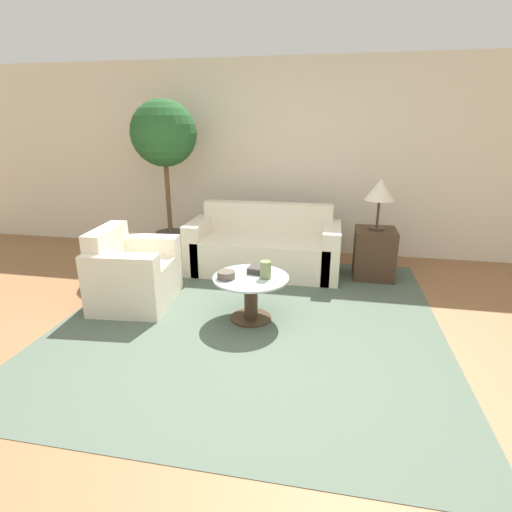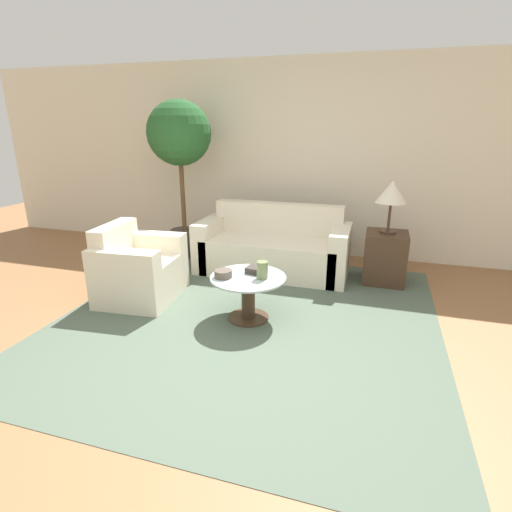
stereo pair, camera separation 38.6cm
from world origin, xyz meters
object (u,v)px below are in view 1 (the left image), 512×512
at_px(sofa_main, 265,249).
at_px(armchair, 131,276).
at_px(coffee_table, 251,292).
at_px(potted_plant, 165,145).
at_px(book_stack, 258,270).
at_px(table_lamp, 380,191).
at_px(bowl, 226,275).
at_px(vase, 266,270).

distance_m(sofa_main, armchair, 1.69).
distance_m(coffee_table, potted_plant, 2.48).
bearing_deg(coffee_table, book_stack, 67.66).
bearing_deg(armchair, potted_plant, 1.33).
distance_m(table_lamp, book_stack, 1.82).
height_order(coffee_table, bowl, bowl).
xyz_separation_m(table_lamp, bowl, (-1.44, -1.45, -0.58)).
relative_size(potted_plant, book_stack, 10.62).
height_order(coffee_table, potted_plant, potted_plant).
bearing_deg(bowl, sofa_main, 85.70).
relative_size(vase, bowl, 0.99).
distance_m(vase, book_stack, 0.16).
bearing_deg(armchair, book_stack, -96.32).
relative_size(bowl, book_stack, 0.84).
relative_size(vase, book_stack, 0.83).
distance_m(table_lamp, vase, 1.83).
bearing_deg(armchair, table_lamp, -69.02).
bearing_deg(sofa_main, potted_plant, 169.85).
bearing_deg(sofa_main, coffee_table, -85.59).
bearing_deg(book_stack, sofa_main, 104.19).
height_order(armchair, bowl, armchair).
bearing_deg(potted_plant, coffee_table, -47.73).
xyz_separation_m(sofa_main, coffee_table, (0.10, -1.35, -0.00)).
relative_size(sofa_main, potted_plant, 0.89).
height_order(table_lamp, potted_plant, potted_plant).
relative_size(coffee_table, potted_plant, 0.34).
relative_size(armchair, book_stack, 4.74).
relative_size(table_lamp, bowl, 3.60).
bearing_deg(potted_plant, bowl, -53.60).
bearing_deg(table_lamp, potted_plant, 175.13).
bearing_deg(table_lamp, coffee_table, -131.87).
height_order(sofa_main, book_stack, sofa_main).
bearing_deg(bowl, vase, 12.12).
distance_m(sofa_main, bowl, 1.45).
bearing_deg(bowl, potted_plant, 126.40).
relative_size(coffee_table, vase, 4.37).
bearing_deg(book_stack, potted_plant, 142.52).
bearing_deg(armchair, coffee_table, -101.30).
bearing_deg(bowl, book_stack, 37.01).
distance_m(sofa_main, table_lamp, 1.53).
xyz_separation_m(sofa_main, armchair, (-1.18, -1.21, 0.00)).
bearing_deg(table_lamp, vase, -128.32).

